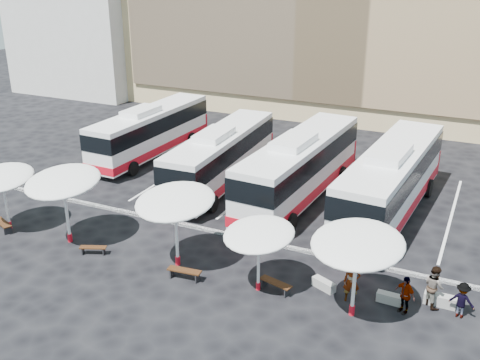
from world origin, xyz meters
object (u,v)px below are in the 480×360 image
at_px(bus_1, 221,156).
at_px(sunshade_4, 358,244).
at_px(conc_bench_2, 440,300).
at_px(sunshade_3, 259,234).
at_px(passenger_0, 352,281).
at_px(passenger_2, 405,294).
at_px(sunshade_1, 63,182).
at_px(wood_bench_0, 3,224).
at_px(sunshade_0, 2,178).
at_px(sunshade_2, 175,202).
at_px(wood_bench_2, 184,272).
at_px(wood_bench_1, 93,248).
at_px(passenger_1, 435,287).
at_px(bus_2, 300,166).
at_px(conc_bench_1, 390,298).
at_px(bus_0, 151,130).
at_px(conc_bench_0, 324,284).
at_px(bus_3, 391,180).
at_px(passenger_3, 462,300).
at_px(wood_bench_3, 276,284).

relative_size(bus_1, sunshade_4, 2.74).
bearing_deg(conc_bench_2, sunshade_3, -163.73).
height_order(passenger_0, passenger_2, passenger_0).
height_order(sunshade_1, sunshade_3, sunshade_1).
relative_size(sunshade_4, wood_bench_0, 2.77).
height_order(sunshade_0, passenger_2, sunshade_0).
height_order(sunshade_2, sunshade_4, sunshade_2).
bearing_deg(passenger_0, wood_bench_2, -179.93).
relative_size(wood_bench_0, conc_bench_2, 1.24).
distance_m(wood_bench_1, passenger_0, 12.76).
height_order(passenger_0, passenger_1, passenger_0).
relative_size(bus_2, sunshade_2, 2.99).
xyz_separation_m(bus_1, conc_bench_1, (12.60, -8.99, -1.77)).
relative_size(bus_1, wood_bench_0, 7.58).
height_order(sunshade_2, sunshade_3, sunshade_2).
xyz_separation_m(bus_1, wood_bench_2, (3.66, -11.07, -1.61)).
xyz_separation_m(sunshade_4, conc_bench_2, (3.22, 2.27, -3.05)).
xyz_separation_m(bus_0, conc_bench_0, (17.00, -12.07, -1.74)).
bearing_deg(bus_3, passenger_2, -71.07).
bearing_deg(wood_bench_1, conc_bench_1, 7.87).
bearing_deg(wood_bench_1, bus_2, 57.44).
bearing_deg(conc_bench_2, passenger_3, -30.77).
bearing_deg(conc_bench_2, passenger_1, -146.57).
height_order(bus_1, sunshade_1, sunshade_1).
bearing_deg(bus_0, bus_1, -19.88).
height_order(wood_bench_0, conc_bench_0, wood_bench_0).
relative_size(sunshade_3, conc_bench_2, 3.12).
relative_size(bus_1, passenger_3, 7.82).
height_order(bus_2, passenger_0, bus_2).
height_order(sunshade_3, passenger_1, sunshade_3).
relative_size(bus_1, bus_2, 0.92).
xyz_separation_m(bus_2, passenger_3, (10.09, -8.71, -1.36)).
bearing_deg(bus_1, conc_bench_0, -45.40).
height_order(sunshade_3, wood_bench_0, sunshade_3).
distance_m(sunshade_2, wood_bench_2, 3.25).
distance_m(bus_1, sunshade_1, 11.10).
relative_size(sunshade_1, conc_bench_0, 3.55).
xyz_separation_m(sunshade_2, passenger_1, (11.56, 1.62, -2.38)).
bearing_deg(wood_bench_0, bus_0, 88.10).
height_order(sunshade_0, wood_bench_0, sunshade_0).
bearing_deg(passenger_0, sunshade_3, -178.66).
relative_size(wood_bench_3, conc_bench_2, 1.22).
height_order(sunshade_4, conc_bench_1, sunshade_4).
distance_m(bus_2, wood_bench_0, 17.08).
bearing_deg(sunshade_3, bus_3, 70.35).
distance_m(bus_1, wood_bench_0, 13.48).
height_order(sunshade_3, conc_bench_1, sunshade_3).
distance_m(wood_bench_1, passenger_1, 16.12).
relative_size(bus_1, sunshade_0, 3.17).
bearing_deg(wood_bench_3, bus_1, 127.42).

